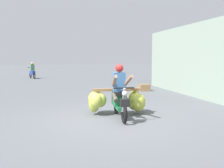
% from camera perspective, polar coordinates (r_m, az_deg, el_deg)
% --- Properties ---
extents(ground_plane, '(120.00, 120.00, 0.00)m').
position_cam_1_polar(ground_plane, '(7.03, 0.01, -8.36)').
color(ground_plane, '#56595E').
extents(motorbike_main_loaded, '(1.79, 1.87, 1.58)m').
position_cam_1_polar(motorbike_main_loaded, '(7.55, 1.35, -3.49)').
color(motorbike_main_loaded, black).
rests_on(motorbike_main_loaded, ground).
extents(motorbike_distant_ahead_left, '(0.74, 1.55, 1.40)m').
position_cam_1_polar(motorbike_distant_ahead_left, '(22.15, -17.96, 2.69)').
color(motorbike_distant_ahead_left, black).
rests_on(motorbike_distant_ahead_left, ground).
extents(produce_crate, '(0.56, 0.40, 0.36)m').
position_cam_1_polar(produce_crate, '(13.23, 7.50, -0.82)').
color(produce_crate, olive).
rests_on(produce_crate, ground).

